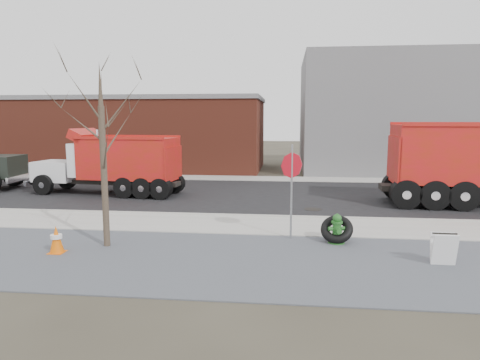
# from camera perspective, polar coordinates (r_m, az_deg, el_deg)

# --- Properties ---
(ground) EXTENTS (120.00, 120.00, 0.00)m
(ground) POSITION_cam_1_polar(r_m,az_deg,el_deg) (14.62, -1.44, -6.32)
(ground) COLOR #383328
(ground) RESTS_ON ground
(gravel_verge) EXTENTS (60.00, 5.00, 0.03)m
(gravel_verge) POSITION_cam_1_polar(r_m,az_deg,el_deg) (11.30, -3.86, -10.61)
(gravel_verge) COLOR slate
(gravel_verge) RESTS_ON ground
(sidewalk) EXTENTS (60.00, 2.50, 0.06)m
(sidewalk) POSITION_cam_1_polar(r_m,az_deg,el_deg) (14.86, -1.31, -5.97)
(sidewalk) COLOR #9E9B93
(sidewalk) RESTS_ON ground
(curb) EXTENTS (60.00, 0.15, 0.11)m
(curb) POSITION_cam_1_polar(r_m,az_deg,el_deg) (16.10, -0.70, -4.77)
(curb) COLOR #9E9B93
(curb) RESTS_ON ground
(road) EXTENTS (60.00, 9.40, 0.02)m
(road) POSITION_cam_1_polar(r_m,az_deg,el_deg) (20.74, 0.89, -2.00)
(road) COLOR black
(road) RESTS_ON ground
(far_sidewalk) EXTENTS (60.00, 2.00, 0.06)m
(far_sidewalk) POSITION_cam_1_polar(r_m,az_deg,el_deg) (26.35, 2.05, 0.19)
(far_sidewalk) COLOR #9E9B93
(far_sidewalk) RESTS_ON ground
(building_grey) EXTENTS (12.00, 10.00, 8.00)m
(building_grey) POSITION_cam_1_polar(r_m,az_deg,el_deg) (32.81, 18.95, 8.26)
(building_grey) COLOR slate
(building_grey) RESTS_ON ground
(building_brick) EXTENTS (20.20, 8.20, 5.30)m
(building_brick) POSITION_cam_1_polar(r_m,az_deg,el_deg) (33.26, -14.81, 6.10)
(building_brick) COLOR maroon
(building_brick) RESTS_ON ground
(bare_tree) EXTENTS (3.20, 3.20, 5.20)m
(bare_tree) POSITION_cam_1_polar(r_m,az_deg,el_deg) (12.53, -17.91, 6.15)
(bare_tree) COLOR #382D23
(bare_tree) RESTS_ON ground
(fire_hydrant) EXTENTS (0.52, 0.50, 0.91)m
(fire_hydrant) POSITION_cam_1_polar(r_m,az_deg,el_deg) (12.93, 12.79, -6.54)
(fire_hydrant) COLOR #2E762D
(fire_hydrant) RESTS_ON ground
(truck_tire) EXTENTS (1.11, 1.04, 0.85)m
(truck_tire) POSITION_cam_1_polar(r_m,az_deg,el_deg) (13.03, 12.78, -6.42)
(truck_tire) COLOR black
(truck_tire) RESTS_ON ground
(stop_sign) EXTENTS (0.65, 0.49, 2.90)m
(stop_sign) POSITION_cam_1_polar(r_m,az_deg,el_deg) (12.88, 6.91, 0.59)
(stop_sign) COLOR gray
(stop_sign) RESTS_ON ground
(sandwich_board) EXTENTS (0.59, 0.38, 0.82)m
(sandwich_board) POSITION_cam_1_polar(r_m,az_deg,el_deg) (11.91, 25.53, -8.28)
(sandwich_board) COLOR white
(sandwich_board) RESTS_ON ground
(traffic_cone_near) EXTENTS (0.40, 0.40, 0.78)m
(traffic_cone_near) POSITION_cam_1_polar(r_m,az_deg,el_deg) (12.76, -23.28, -7.32)
(traffic_cone_near) COLOR #F16307
(traffic_cone_near) RESTS_ON ground
(dump_truck_red_b) EXTENTS (7.53, 2.84, 3.15)m
(dump_truck_red_b) POSITION_cam_1_polar(r_m,az_deg,el_deg) (21.67, -16.64, 2.36)
(dump_truck_red_b) COLOR black
(dump_truck_red_b) RESTS_ON ground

